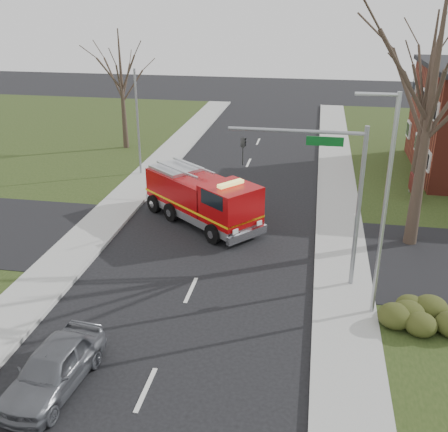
# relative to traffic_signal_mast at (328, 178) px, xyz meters

# --- Properties ---
(ground) EXTENTS (120.00, 120.00, 0.00)m
(ground) POSITION_rel_traffic_signal_mast_xyz_m (-5.21, -1.50, -4.71)
(ground) COLOR black
(ground) RESTS_ON ground
(sidewalk_right) EXTENTS (2.40, 80.00, 0.15)m
(sidewalk_right) POSITION_rel_traffic_signal_mast_xyz_m (0.99, -1.50, -4.63)
(sidewalk_right) COLOR #969691
(sidewalk_right) RESTS_ON ground
(sidewalk_left) EXTENTS (2.40, 80.00, 0.15)m
(sidewalk_left) POSITION_rel_traffic_signal_mast_xyz_m (-11.41, -1.50, -4.63)
(sidewalk_left) COLOR #969691
(sidewalk_left) RESTS_ON ground
(health_center_sign) EXTENTS (0.12, 2.00, 1.40)m
(health_center_sign) POSITION_rel_traffic_signal_mast_xyz_m (5.29, 11.00, -3.83)
(health_center_sign) COLOR #4D1312
(health_center_sign) RESTS_ON ground
(hedge_corner) EXTENTS (2.80, 2.00, 0.90)m
(hedge_corner) POSITION_rel_traffic_signal_mast_xyz_m (3.79, -2.50, -4.13)
(hedge_corner) COLOR #2E3A15
(hedge_corner) RESTS_ON lawn_right
(bare_tree_near) EXTENTS (6.00, 6.00, 12.00)m
(bare_tree_near) POSITION_rel_traffic_signal_mast_xyz_m (4.29, 4.50, 2.71)
(bare_tree_near) COLOR #34261E
(bare_tree_near) RESTS_ON ground
(bare_tree_far) EXTENTS (5.25, 5.25, 10.50)m
(bare_tree_far) POSITION_rel_traffic_signal_mast_xyz_m (5.79, 13.50, 1.78)
(bare_tree_far) COLOR #34261E
(bare_tree_far) RESTS_ON ground
(bare_tree_left) EXTENTS (4.50, 4.50, 9.00)m
(bare_tree_left) POSITION_rel_traffic_signal_mast_xyz_m (-15.21, 18.50, 0.86)
(bare_tree_left) COLOR #34261E
(bare_tree_left) RESTS_ON ground
(traffic_signal_mast) EXTENTS (5.29, 0.18, 6.80)m
(traffic_signal_mast) POSITION_rel_traffic_signal_mast_xyz_m (0.00, 0.00, 0.00)
(traffic_signal_mast) COLOR gray
(traffic_signal_mast) RESTS_ON ground
(streetlight_pole) EXTENTS (1.48, 0.16, 8.40)m
(streetlight_pole) POSITION_rel_traffic_signal_mast_xyz_m (1.93, -2.00, -0.16)
(streetlight_pole) COLOR #B7BABF
(streetlight_pole) RESTS_ON ground
(utility_pole_far) EXTENTS (0.14, 0.14, 7.00)m
(utility_pole_far) POSITION_rel_traffic_signal_mast_xyz_m (-12.01, 12.50, -1.21)
(utility_pole_far) COLOR gray
(utility_pole_far) RESTS_ON ground
(fire_engine) EXTENTS (7.04, 6.43, 2.88)m
(fire_engine) POSITION_rel_traffic_signal_mast_xyz_m (-6.19, 5.44, -3.40)
(fire_engine) COLOR #960609
(fire_engine) RESTS_ON ground
(parked_car_maroon) EXTENTS (2.12, 4.41, 1.45)m
(parked_car_maroon) POSITION_rel_traffic_signal_mast_xyz_m (-8.01, -7.86, -3.98)
(parked_car_maroon) COLOR #585A5F
(parked_car_maroon) RESTS_ON ground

